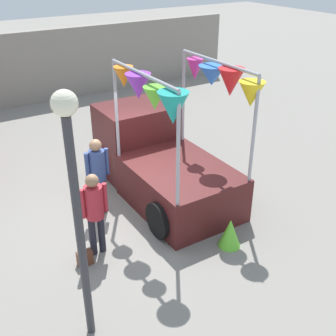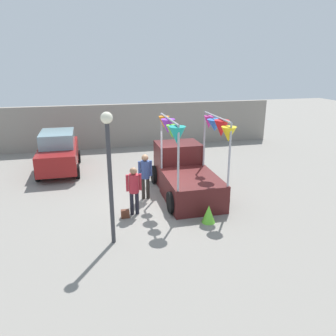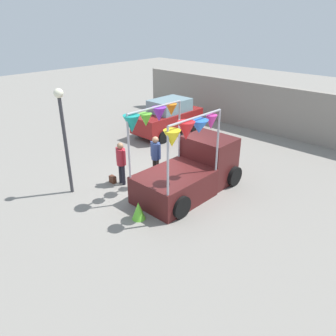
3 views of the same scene
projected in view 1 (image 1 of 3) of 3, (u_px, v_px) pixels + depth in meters
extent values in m
plane|color=gray|center=(127.00, 211.00, 9.36)|extent=(60.00, 60.00, 0.00)
cube|color=#4C1919|center=(180.00, 187.00, 9.31)|extent=(1.90, 2.60, 1.00)
cube|color=#4C1919|center=(137.00, 140.00, 10.63)|extent=(1.80, 1.40, 1.80)
cube|color=#8CB2C6|center=(136.00, 123.00, 10.42)|extent=(1.76, 1.37, 0.60)
cylinder|color=black|center=(98.00, 162.00, 10.69)|extent=(0.22, 0.76, 0.76)
cylinder|color=black|center=(162.00, 145.00, 11.58)|extent=(0.22, 0.76, 0.76)
cylinder|color=black|center=(160.00, 220.00, 8.40)|extent=(0.22, 0.76, 0.76)
cylinder|color=black|center=(233.00, 194.00, 9.29)|extent=(0.22, 0.76, 0.76)
cylinder|color=#A5A5AD|center=(116.00, 111.00, 9.09)|extent=(0.07, 0.07, 2.16)
cylinder|color=#A5A5AD|center=(183.00, 97.00, 9.91)|extent=(0.07, 0.07, 2.16)
cylinder|color=#A5A5AD|center=(178.00, 152.00, 7.26)|extent=(0.07, 0.07, 2.16)
cylinder|color=#A5A5AD|center=(254.00, 131.00, 8.07)|extent=(0.07, 0.07, 2.16)
cylinder|color=#A5A5AD|center=(142.00, 74.00, 7.67)|extent=(0.07, 2.44, 0.07)
cylinder|color=#A5A5AD|center=(218.00, 62.00, 8.49)|extent=(0.07, 2.44, 0.07)
cone|color=teal|center=(173.00, 108.00, 7.04)|extent=(0.76, 0.76, 0.57)
cone|color=yellow|center=(251.00, 94.00, 7.88)|extent=(0.69, 0.69, 0.49)
cone|color=#66CC33|center=(155.00, 98.00, 7.50)|extent=(0.55, 0.55, 0.43)
cone|color=red|center=(231.00, 82.00, 8.30)|extent=(0.71, 0.71, 0.56)
cone|color=purple|center=(138.00, 86.00, 7.93)|extent=(0.64, 0.64, 0.49)
cone|color=blue|center=(212.00, 76.00, 8.77)|extent=(0.74, 0.74, 0.42)
cone|color=orange|center=(124.00, 77.00, 8.37)|extent=(0.56, 0.56, 0.42)
cone|color=#D83399|center=(195.00, 69.00, 9.22)|extent=(0.54, 0.54, 0.47)
cylinder|color=black|center=(93.00, 236.00, 7.88)|extent=(0.13, 0.13, 0.81)
cylinder|color=black|center=(101.00, 233.00, 7.97)|extent=(0.13, 0.13, 0.81)
cylinder|color=#B22633|center=(94.00, 202.00, 7.59)|extent=(0.34, 0.34, 0.64)
sphere|color=#997051|center=(92.00, 181.00, 7.38)|extent=(0.24, 0.24, 0.24)
cylinder|color=#B22633|center=(82.00, 204.00, 7.47)|extent=(0.09, 0.09, 0.58)
cylinder|color=#B22633|center=(105.00, 197.00, 7.68)|extent=(0.09, 0.09, 0.58)
cylinder|color=#2D2823|center=(96.00, 197.00, 9.08)|extent=(0.13, 0.13, 0.84)
cylinder|color=#2D2823|center=(104.00, 195.00, 9.16)|extent=(0.13, 0.13, 0.84)
cylinder|color=#33477F|center=(97.00, 165.00, 8.77)|extent=(0.34, 0.34, 0.67)
sphere|color=#997051|center=(95.00, 145.00, 8.56)|extent=(0.25, 0.25, 0.25)
cylinder|color=#33477F|center=(87.00, 166.00, 8.65)|extent=(0.09, 0.09, 0.60)
cylinder|color=#33477F|center=(107.00, 161.00, 8.86)|extent=(0.09, 0.09, 0.60)
cube|color=#592D1E|center=(85.00, 258.00, 7.73)|extent=(0.28, 0.16, 0.28)
cylinder|color=#333338|center=(81.00, 239.00, 5.63)|extent=(0.12, 0.12, 3.48)
sphere|color=#F2EDCC|center=(64.00, 103.00, 4.75)|extent=(0.32, 0.32, 0.32)
cube|color=gray|center=(17.00, 70.00, 15.16)|extent=(18.00, 0.36, 2.60)
cone|color=#66CC33|center=(230.00, 233.00, 8.15)|extent=(0.56, 0.56, 0.60)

